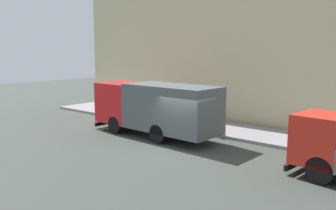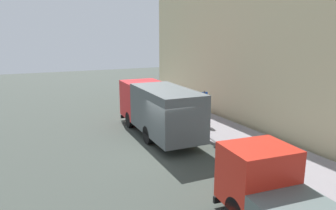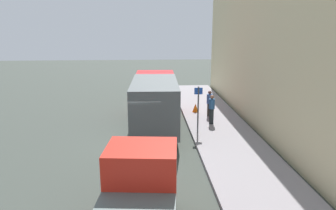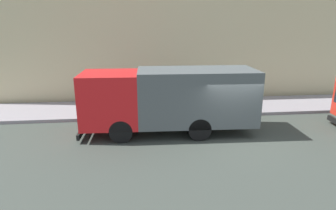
% 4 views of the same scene
% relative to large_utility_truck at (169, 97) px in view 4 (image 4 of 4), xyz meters
% --- Properties ---
extents(ground, '(80.00, 80.00, 0.00)m').
position_rel_large_utility_truck_xyz_m(ground, '(-1.07, -2.68, -1.68)').
color(ground, '#3A413A').
extents(sidewalk, '(3.51, 30.00, 0.17)m').
position_rel_large_utility_truck_xyz_m(sidewalk, '(3.68, -2.68, -1.59)').
color(sidewalk, gray).
rests_on(sidewalk, ground).
extents(building_facade, '(0.50, 30.00, 9.76)m').
position_rel_large_utility_truck_xyz_m(building_facade, '(5.93, -2.68, 3.20)').
color(building_facade, beige).
rests_on(building_facade, ground).
extents(large_utility_truck, '(2.66, 7.98, 2.95)m').
position_rel_large_utility_truck_xyz_m(large_utility_truck, '(0.00, 0.00, 0.00)').
color(large_utility_truck, red).
rests_on(large_utility_truck, ground).
extents(pedestrian_walking, '(0.39, 0.39, 1.66)m').
position_rel_large_utility_truck_xyz_m(pedestrian_walking, '(3.51, 1.60, -0.64)').
color(pedestrian_walking, black).
rests_on(pedestrian_walking, sidewalk).
extents(pedestrian_standing, '(0.36, 0.36, 1.73)m').
position_rel_large_utility_truck_xyz_m(pedestrian_standing, '(3.33, 0.02, -0.59)').
color(pedestrian_standing, '#202527').
rests_on(pedestrian_standing, sidewalk).
extents(traffic_cone_orange, '(0.40, 0.40, 0.58)m').
position_rel_large_utility_truck_xyz_m(traffic_cone_orange, '(2.77, 2.64, -1.22)').
color(traffic_cone_orange, orange).
rests_on(traffic_cone_orange, sidewalk).
extents(street_sign_post, '(0.44, 0.08, 2.52)m').
position_rel_large_utility_truck_xyz_m(street_sign_post, '(2.29, -1.44, -0.02)').
color(street_sign_post, '#4C5156').
rests_on(street_sign_post, sidewalk).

